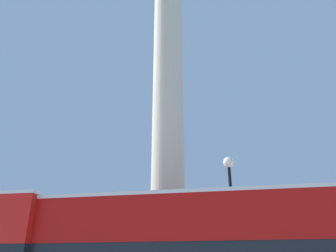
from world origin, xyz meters
TOP-DOWN VIEW (x-y plane):
  - monument_column at (0.00, 0.00)m, footprint 5.24×5.24m
  - street_lamp at (3.12, -2.30)m, footprint 0.50×0.50m

SIDE VIEW (x-z plane):
  - street_lamp at x=3.12m, z-range 0.80..7.40m
  - monument_column at x=0.00m, z-range -3.83..22.53m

